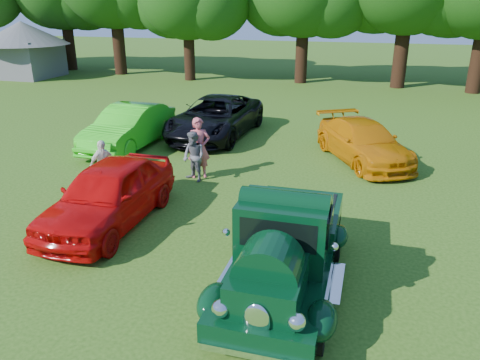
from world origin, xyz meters
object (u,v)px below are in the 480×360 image
(back_car_black, at_px, (216,117))
(spectator_grey, at_px, (194,157))
(spectator_white, at_px, (103,165))
(gazebo, at_px, (24,43))
(red_convertible, at_px, (109,194))
(back_car_lime, at_px, (129,127))
(back_car_orange, at_px, (363,142))
(spectator_pink, at_px, (199,148))
(hero_pickup, at_px, (285,248))

(back_car_black, xyz_separation_m, spectator_grey, (1.01, -5.05, -0.02))
(spectator_white, bearing_deg, gazebo, 68.50)
(red_convertible, xyz_separation_m, spectator_white, (-1.39, 2.00, -0.04))
(red_convertible, bearing_deg, back_car_black, 90.28)
(back_car_lime, relative_size, back_car_orange, 1.01)
(spectator_pink, bearing_deg, gazebo, 114.19)
(spectator_white, distance_m, gazebo, 24.88)
(back_car_lime, relative_size, gazebo, 0.74)
(spectator_pink, relative_size, spectator_white, 1.29)
(spectator_pink, distance_m, gazebo, 25.43)
(red_convertible, bearing_deg, back_car_orange, 48.93)
(back_car_black, bearing_deg, spectator_white, -98.77)
(back_car_orange, bearing_deg, spectator_pink, -177.34)
(red_convertible, relative_size, gazebo, 0.71)
(hero_pickup, bearing_deg, spectator_grey, 127.39)
(red_convertible, relative_size, spectator_grey, 2.95)
(back_car_black, height_order, spectator_white, back_car_black)
(spectator_grey, relative_size, gazebo, 0.24)
(back_car_black, relative_size, gazebo, 0.89)
(red_convertible, relative_size, back_car_black, 0.80)
(hero_pickup, xyz_separation_m, spectator_white, (-6.04, 3.56, -0.09))
(spectator_white, relative_size, gazebo, 0.23)
(back_car_black, height_order, gazebo, gazebo)
(hero_pickup, bearing_deg, red_convertible, 161.57)
(back_car_lime, bearing_deg, back_car_black, 43.68)
(spectator_white, bearing_deg, spectator_grey, -35.36)
(spectator_white, bearing_deg, spectator_pink, -29.45)
(hero_pickup, bearing_deg, back_car_orange, 82.09)
(hero_pickup, xyz_separation_m, back_car_lime, (-7.35, 7.57, -0.04))
(red_convertible, relative_size, spectator_pink, 2.42)
(back_car_lime, distance_m, spectator_grey, 4.51)
(red_convertible, distance_m, back_car_black, 8.37)
(red_convertible, relative_size, spectator_white, 3.11)
(hero_pickup, height_order, back_car_black, hero_pickup)
(red_convertible, bearing_deg, spectator_white, 124.38)
(gazebo, bearing_deg, red_convertible, -47.19)
(hero_pickup, bearing_deg, back_car_black, 115.53)
(back_car_lime, relative_size, spectator_white, 3.22)
(hero_pickup, xyz_separation_m, back_car_orange, (1.15, 8.28, -0.14))
(back_car_lime, xyz_separation_m, gazebo, (-15.81, 13.96, 1.62))
(spectator_grey, bearing_deg, hero_pickup, -22.69)
(hero_pickup, height_order, back_car_orange, hero_pickup)
(back_car_lime, bearing_deg, hero_pickup, -44.20)
(back_car_black, relative_size, back_car_orange, 1.21)
(back_car_orange, relative_size, gazebo, 0.73)
(spectator_white, height_order, gazebo, gazebo)
(red_convertible, bearing_deg, gazebo, 132.53)
(hero_pickup, relative_size, spectator_white, 3.30)
(back_car_orange, height_order, spectator_grey, spectator_grey)
(spectator_pink, distance_m, spectator_grey, 0.40)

